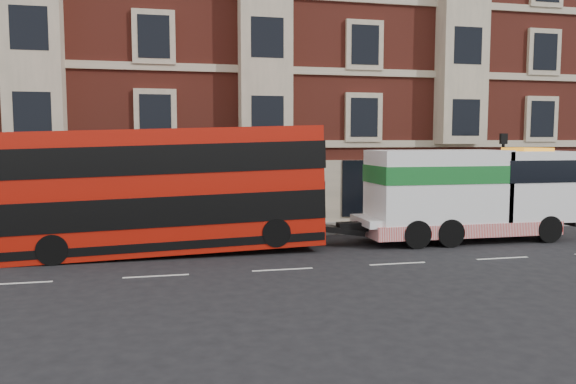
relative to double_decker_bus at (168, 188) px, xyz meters
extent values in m
plane|color=black|center=(3.57, -3.51, -2.43)|extent=(120.00, 120.00, 0.00)
cube|color=slate|center=(3.57, 3.99, -2.35)|extent=(90.00, 3.00, 0.15)
cube|color=maroon|center=(4.07, 11.49, 6.57)|extent=(45.00, 12.00, 18.00)
cylinder|color=black|center=(-2.43, 2.69, -0.28)|extent=(0.14, 0.14, 4.00)
cube|color=black|center=(-2.43, 2.69, 1.82)|extent=(0.35, 0.15, 0.50)
cylinder|color=black|center=(15.57, 2.69, -0.28)|extent=(0.14, 0.14, 4.00)
cube|color=black|center=(15.57, 2.69, 1.82)|extent=(0.35, 0.15, 0.50)
cube|color=#AE1509|center=(0.00, 0.00, -0.06)|extent=(11.29, 2.52, 4.44)
cube|color=black|center=(0.00, 0.00, -0.72)|extent=(11.33, 2.58, 1.06)
cube|color=black|center=(0.00, 0.00, 1.10)|extent=(11.33, 2.58, 1.01)
cylinder|color=black|center=(-3.83, -1.14, -1.91)|extent=(1.05, 0.32, 1.05)
cylinder|color=black|center=(-3.83, 1.14, -1.91)|extent=(1.05, 0.32, 1.05)
cylinder|color=black|center=(3.83, -1.14, -1.60)|extent=(1.05, 0.32, 1.05)
cylinder|color=black|center=(3.83, 1.14, -1.60)|extent=(1.05, 0.32, 1.05)
cube|color=white|center=(12.00, 0.00, -1.47)|extent=(9.07, 2.32, 0.30)
cube|color=white|center=(14.92, 0.00, -0.16)|extent=(3.23, 2.52, 2.92)
cube|color=white|center=(10.79, 0.00, -0.11)|extent=(5.44, 2.52, 2.92)
cube|color=#186D29|center=(10.79, 0.00, 0.39)|extent=(5.49, 2.56, 0.71)
cube|color=red|center=(11.80, 0.00, -1.83)|extent=(8.06, 2.58, 0.55)
cylinder|color=black|center=(15.23, -1.14, -1.88)|extent=(1.11, 0.35, 1.11)
cylinder|color=black|center=(15.23, 1.14, -1.88)|extent=(1.11, 0.35, 1.11)
cylinder|color=black|center=(10.79, -1.14, -1.88)|extent=(1.11, 0.40, 1.11)
cylinder|color=black|center=(10.79, 1.14, -1.88)|extent=(1.11, 0.40, 1.11)
cylinder|color=black|center=(9.38, -1.14, -1.88)|extent=(1.11, 0.40, 1.11)
cylinder|color=black|center=(9.38, 1.14, -1.88)|extent=(1.11, 0.40, 1.11)
camera|label=1|loc=(-0.17, -20.99, 1.77)|focal=35.00mm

